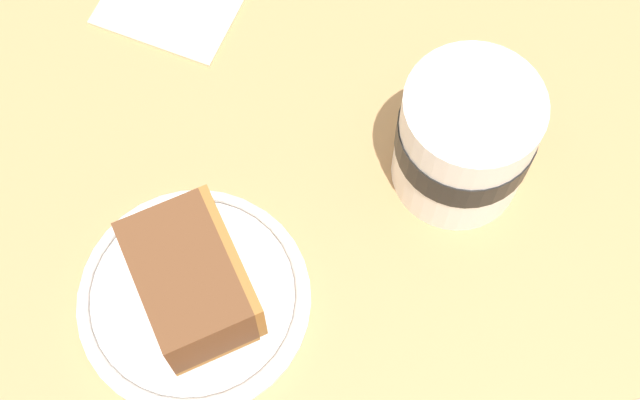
% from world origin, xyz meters
% --- Properties ---
extents(ground_plane, '(1.35, 1.35, 0.03)m').
position_xyz_m(ground_plane, '(0.00, 0.00, -0.01)').
color(ground_plane, tan).
extents(small_plate, '(0.16, 0.16, 0.02)m').
position_xyz_m(small_plate, '(-0.10, 0.03, 0.01)').
color(small_plate, white).
rests_on(small_plate, ground_plane).
extents(cake_slice, '(0.09, 0.11, 0.06)m').
position_xyz_m(cake_slice, '(-0.10, 0.03, 0.04)').
color(cake_slice, '#9E662D').
rests_on(cake_slice, small_plate).
extents(tea_mug, '(0.12, 0.09, 0.10)m').
position_xyz_m(tea_mug, '(0.10, -0.02, 0.05)').
color(tea_mug, white).
rests_on(tea_mug, ground_plane).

